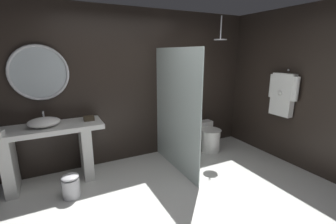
{
  "coord_description": "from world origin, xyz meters",
  "views": [
    {
      "loc": [
        -1.28,
        -1.97,
        1.89
      ],
      "look_at": [
        0.23,
        1.0,
        1.02
      ],
      "focal_mm": 24.75,
      "sensor_mm": 36.0,
      "label": 1
    }
  ],
  "objects_px": {
    "tissue_box": "(89,118)",
    "hanging_bathrobe": "(283,93)",
    "round_wall_mirror": "(39,73)",
    "toilet": "(208,137)",
    "waste_bin": "(71,186)",
    "rain_shower_head": "(220,38)",
    "vessel_sink": "(44,122)"
  },
  "relations": [
    {
      "from": "tissue_box",
      "to": "hanging_bathrobe",
      "type": "relative_size",
      "value": 0.19
    },
    {
      "from": "round_wall_mirror",
      "to": "toilet",
      "type": "height_order",
      "value": "round_wall_mirror"
    },
    {
      "from": "tissue_box",
      "to": "toilet",
      "type": "bearing_deg",
      "value": -2.44
    },
    {
      "from": "hanging_bathrobe",
      "to": "toilet",
      "type": "height_order",
      "value": "hanging_bathrobe"
    },
    {
      "from": "waste_bin",
      "to": "rain_shower_head",
      "type": "bearing_deg",
      "value": 8.48
    },
    {
      "from": "vessel_sink",
      "to": "waste_bin",
      "type": "relative_size",
      "value": 1.3
    },
    {
      "from": "rain_shower_head",
      "to": "toilet",
      "type": "height_order",
      "value": "rain_shower_head"
    },
    {
      "from": "hanging_bathrobe",
      "to": "waste_bin",
      "type": "xyz_separation_m",
      "value": [
        -3.41,
        0.44,
        -1.04
      ]
    },
    {
      "from": "rain_shower_head",
      "to": "toilet",
      "type": "xyz_separation_m",
      "value": [
        -0.13,
        0.04,
        -1.87
      ]
    },
    {
      "from": "hanging_bathrobe",
      "to": "toilet",
      "type": "distance_m",
      "value": 1.54
    },
    {
      "from": "vessel_sink",
      "to": "toilet",
      "type": "distance_m",
      "value": 2.88
    },
    {
      "from": "round_wall_mirror",
      "to": "hanging_bathrobe",
      "type": "bearing_deg",
      "value": -18.51
    },
    {
      "from": "rain_shower_head",
      "to": "hanging_bathrobe",
      "type": "distance_m",
      "value": 1.44
    },
    {
      "from": "toilet",
      "to": "vessel_sink",
      "type": "bearing_deg",
      "value": 178.84
    },
    {
      "from": "toilet",
      "to": "waste_bin",
      "type": "relative_size",
      "value": 1.74
    },
    {
      "from": "vessel_sink",
      "to": "tissue_box",
      "type": "height_order",
      "value": "vessel_sink"
    },
    {
      "from": "round_wall_mirror",
      "to": "waste_bin",
      "type": "relative_size",
      "value": 2.4
    },
    {
      "from": "rain_shower_head",
      "to": "hanging_bathrobe",
      "type": "bearing_deg",
      "value": -49.92
    },
    {
      "from": "round_wall_mirror",
      "to": "hanging_bathrobe",
      "type": "height_order",
      "value": "round_wall_mirror"
    },
    {
      "from": "vessel_sink",
      "to": "rain_shower_head",
      "type": "relative_size",
      "value": 1.04
    },
    {
      "from": "round_wall_mirror",
      "to": "waste_bin",
      "type": "height_order",
      "value": "round_wall_mirror"
    },
    {
      "from": "vessel_sink",
      "to": "waste_bin",
      "type": "bearing_deg",
      "value": -65.47
    },
    {
      "from": "tissue_box",
      "to": "toilet",
      "type": "height_order",
      "value": "tissue_box"
    },
    {
      "from": "hanging_bathrobe",
      "to": "toilet",
      "type": "bearing_deg",
      "value": 133.43
    },
    {
      "from": "round_wall_mirror",
      "to": "rain_shower_head",
      "type": "relative_size",
      "value": 1.93
    },
    {
      "from": "tissue_box",
      "to": "rain_shower_head",
      "type": "relative_size",
      "value": 0.36
    },
    {
      "from": "tissue_box",
      "to": "rain_shower_head",
      "type": "bearing_deg",
      "value": -3.37
    },
    {
      "from": "toilet",
      "to": "waste_bin",
      "type": "height_order",
      "value": "toilet"
    },
    {
      "from": "rain_shower_head",
      "to": "waste_bin",
      "type": "relative_size",
      "value": 1.24
    },
    {
      "from": "round_wall_mirror",
      "to": "rain_shower_head",
      "type": "distance_m",
      "value": 2.98
    },
    {
      "from": "vessel_sink",
      "to": "hanging_bathrobe",
      "type": "distance_m",
      "value": 3.77
    },
    {
      "from": "tissue_box",
      "to": "round_wall_mirror",
      "type": "distance_m",
      "value": 0.93
    }
  ]
}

